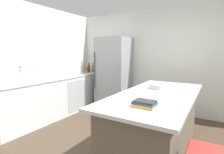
% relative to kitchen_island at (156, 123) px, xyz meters
% --- Properties ---
extents(ground_plane, '(7.20, 7.20, 0.00)m').
position_rel_kitchen_island_xyz_m(ground_plane, '(-0.46, -0.31, -0.46)').
color(ground_plane, '#4C3D2D').
extents(wall_rear, '(6.00, 0.10, 2.60)m').
position_rel_kitchen_island_xyz_m(wall_rear, '(-0.46, 1.94, 0.84)').
color(wall_rear, silver).
rests_on(wall_rear, ground_plane).
extents(wall_left, '(0.10, 6.00, 2.60)m').
position_rel_kitchen_island_xyz_m(wall_left, '(-2.91, -0.31, 0.84)').
color(wall_left, silver).
rests_on(wall_left, ground_plane).
extents(counter_run_left, '(0.65, 2.96, 0.93)m').
position_rel_kitchen_island_xyz_m(counter_run_left, '(-2.55, 0.33, 0.00)').
color(counter_run_left, silver).
rests_on(counter_run_left, ground_plane).
extents(kitchen_island, '(1.01, 2.27, 0.92)m').
position_rel_kitchen_island_xyz_m(kitchen_island, '(0.00, 0.00, 0.00)').
color(kitchen_island, brown).
rests_on(kitchen_island, ground_plane).
extents(refrigerator, '(0.84, 0.72, 1.91)m').
position_rel_kitchen_island_xyz_m(refrigerator, '(-1.67, 1.55, 0.49)').
color(refrigerator, '#93969B').
rests_on(refrigerator, ground_plane).
extents(sink_faucet, '(0.15, 0.05, 0.30)m').
position_rel_kitchen_island_xyz_m(sink_faucet, '(-2.59, -0.18, 0.62)').
color(sink_faucet, silver).
rests_on(sink_faucet, counter_run_left).
extents(flower_vase, '(0.07, 0.07, 0.33)m').
position_rel_kitchen_island_xyz_m(flower_vase, '(-2.52, -0.55, 0.57)').
color(flower_vase, silver).
rests_on(flower_vase, counter_run_left).
extents(syrup_bottle, '(0.06, 0.06, 0.29)m').
position_rel_kitchen_island_xyz_m(syrup_bottle, '(-2.46, 1.69, 0.58)').
color(syrup_bottle, '#5B3319').
rests_on(syrup_bottle, counter_run_left).
extents(whiskey_bottle, '(0.08, 0.08, 0.27)m').
position_rel_kitchen_island_xyz_m(whiskey_bottle, '(-2.57, 1.60, 0.57)').
color(whiskey_bottle, brown).
rests_on(whiskey_bottle, counter_run_left).
extents(hot_sauce_bottle, '(0.05, 0.05, 0.19)m').
position_rel_kitchen_island_xyz_m(hot_sauce_bottle, '(-2.52, 1.50, 0.55)').
color(hot_sauce_bottle, red).
rests_on(hot_sauce_bottle, counter_run_left).
extents(olive_oil_bottle, '(0.06, 0.06, 0.32)m').
position_rel_kitchen_island_xyz_m(olive_oil_bottle, '(-2.55, 1.40, 0.59)').
color(olive_oil_bottle, olive).
rests_on(olive_oil_bottle, counter_run_left).
extents(soda_bottle, '(0.08, 0.08, 0.31)m').
position_rel_kitchen_island_xyz_m(soda_bottle, '(-2.60, 1.30, 0.59)').
color(soda_bottle, silver).
rests_on(soda_bottle, counter_run_left).
extents(cookbook_stack, '(0.26, 0.19, 0.07)m').
position_rel_kitchen_island_xyz_m(cookbook_stack, '(0.07, -0.71, 0.49)').
color(cookbook_stack, gold).
rests_on(cookbook_stack, kitchen_island).
extents(mixing_bowl, '(0.25, 0.25, 0.08)m').
position_rel_kitchen_island_xyz_m(mixing_bowl, '(-0.11, 0.33, 0.49)').
color(mixing_bowl, '#B2B5BA').
rests_on(mixing_bowl, kitchen_island).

